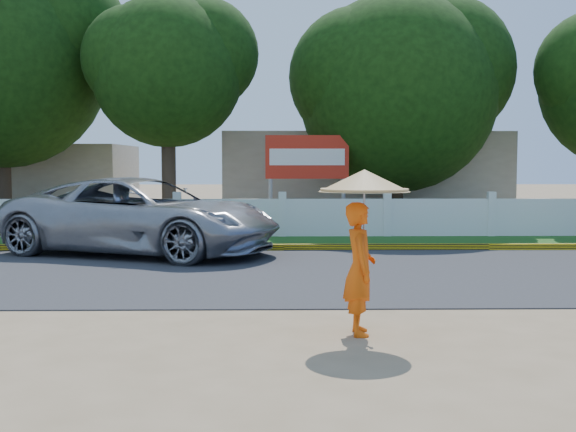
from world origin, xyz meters
name	(u,v)px	position (x,y,z in m)	size (l,w,h in m)	color
ground	(291,326)	(0.00, 0.00, 0.00)	(120.00, 120.00, 0.00)	#9E8460
road	(286,273)	(0.00, 4.50, 0.01)	(60.00, 7.00, 0.02)	#38383A
grass_verge	(283,242)	(0.00, 9.75, 0.01)	(60.00, 3.50, 0.03)	#2D601E
curb	(284,247)	(0.00, 8.05, 0.08)	(40.00, 0.18, 0.16)	yellow
fence	(282,218)	(0.00, 11.20, 0.55)	(40.00, 0.10, 1.10)	silver
building_near	(360,177)	(3.00, 18.00, 1.60)	(10.00, 6.00, 3.20)	#B7AD99
building_far	(25,181)	(-10.00, 19.00, 1.40)	(8.00, 5.00, 2.80)	#B7AD99
vehicle	(142,216)	(-3.29, 7.37, 0.90)	(2.98, 6.45, 1.79)	#97999F
monk_with_parasol	(362,227)	(0.87, -0.48, 1.34)	(1.13, 1.13, 2.06)	#D94F0B
billboard	(307,162)	(0.75, 12.30, 2.14)	(2.50, 0.13, 2.95)	gray
tree_row	(275,76)	(-0.22, 14.01, 4.89)	(33.88, 7.35, 8.79)	#473828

